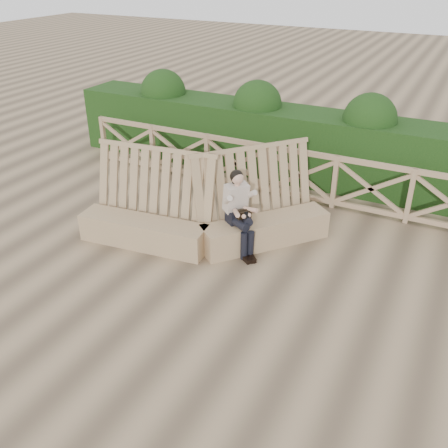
% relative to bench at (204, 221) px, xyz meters
% --- Properties ---
extents(ground, '(60.00, 60.00, 0.00)m').
position_rel_bench_xyz_m(ground, '(0.91, -1.15, -0.41)').
color(ground, brown).
rests_on(ground, ground).
extents(bench, '(3.97, 2.57, 1.62)m').
position_rel_bench_xyz_m(bench, '(0.00, 0.00, 0.00)').
color(bench, '#9C7E59').
rests_on(bench, ground).
extents(woman, '(0.81, 0.73, 1.42)m').
position_rel_bench_xyz_m(woman, '(0.63, 0.06, 0.36)').
color(woman, black).
rests_on(woman, ground).
extents(guardrail, '(10.10, 0.09, 1.10)m').
position_rel_bench_xyz_m(guardrail, '(0.91, 2.35, 0.14)').
color(guardrail, '#937955').
rests_on(guardrail, ground).
extents(hedge, '(12.00, 1.20, 1.50)m').
position_rel_bench_xyz_m(hedge, '(0.91, 3.55, 0.34)').
color(hedge, black).
rests_on(hedge, ground).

